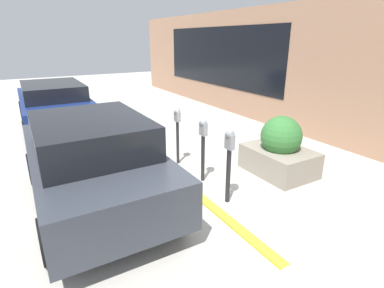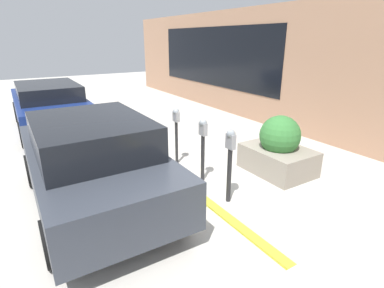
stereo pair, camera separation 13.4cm
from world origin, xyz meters
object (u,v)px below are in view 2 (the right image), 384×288
object	(u,v)px
parking_meter_middle	(176,126)
planter_box	(278,150)
parked_car_middle	(92,160)
parked_car_rear	(50,105)
parking_meter_second	(203,140)
parking_meter_nearest	(230,156)

from	to	relation	value
parking_meter_middle	planter_box	bearing A→B (deg)	-133.24
parked_car_middle	parked_car_rear	xyz separation A→B (m)	(5.30, -0.02, -0.02)
parking_meter_second	parking_meter_middle	bearing A→B (deg)	1.12
parking_meter_middle	parked_car_rear	world-z (taller)	parked_car_rear
parking_meter_middle	parked_car_rear	distance (m)	4.93
planter_box	parked_car_rear	bearing A→B (deg)	30.98
parking_meter_second	parked_car_rear	bearing A→B (deg)	20.06
parking_meter_nearest	parking_meter_second	distance (m)	0.92
parking_meter_nearest	planter_box	bearing A→B (deg)	-75.24
planter_box	parked_car_rear	xyz separation A→B (m)	(6.02, 3.61, 0.27)
parking_meter_nearest	parking_meter_middle	bearing A→B (deg)	-1.36
parking_meter_second	parked_car_middle	distance (m)	2.06
parking_meter_nearest	parked_car_middle	bearing A→B (deg)	59.65
planter_box	parked_car_middle	bearing A→B (deg)	78.76
parking_meter_second	planter_box	size ratio (longest dim) A/B	0.91
planter_box	parked_car_middle	world-z (taller)	parked_car_middle
parking_meter_nearest	parked_car_middle	distance (m)	2.30
parking_meter_nearest	parked_car_middle	world-z (taller)	parked_car_middle
parking_meter_nearest	parked_car_rear	world-z (taller)	parked_car_rear
parking_meter_nearest	parked_car_middle	size ratio (longest dim) A/B	0.32
parking_meter_nearest	planter_box	size ratio (longest dim) A/B	0.94
parking_meter_middle	parked_car_middle	distance (m)	2.18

